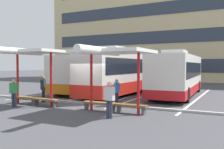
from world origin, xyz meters
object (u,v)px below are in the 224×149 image
at_px(coach_bus_0, 93,74).
at_px(coach_bus_2, 178,75).
at_px(waiting_passenger_3, 14,91).
at_px(waiting_passenger_2, 117,90).
at_px(waiting_shelter_0, 30,53).
at_px(waiting_shelter_1, 111,53).
at_px(bench_1, 45,100).
at_px(waiting_passenger_1, 43,87).
at_px(coach_bus_1, 122,73).
at_px(bench_0, 24,98).
at_px(bench_3, 131,107).
at_px(waiting_passenger_0, 109,97).
at_px(bench_2, 100,104).

height_order(coach_bus_0, coach_bus_2, coach_bus_2).
bearing_deg(waiting_passenger_3, waiting_passenger_2, 31.77).
xyz_separation_m(waiting_shelter_0, waiting_shelter_1, (5.35, 0.07, -0.11)).
bearing_deg(bench_1, coach_bus_2, 56.30).
xyz_separation_m(coach_bus_2, waiting_passenger_1, (-7.02, -7.48, -0.66)).
relative_size(coach_bus_1, bench_0, 5.71).
bearing_deg(bench_3, waiting_passenger_1, 171.67).
xyz_separation_m(coach_bus_2, waiting_passenger_0, (-0.87, -9.94, -0.69)).
height_order(bench_2, waiting_passenger_0, waiting_passenger_0).
bearing_deg(bench_3, bench_1, -177.59).
relative_size(coach_bus_0, bench_1, 6.40).
distance_m(bench_3, waiting_passenger_2, 2.55).
bearing_deg(waiting_passenger_1, bench_2, -11.35).
bearing_deg(coach_bus_1, bench_1, -102.14).
xyz_separation_m(coach_bus_0, bench_1, (2.24, -8.97, -1.28)).
bearing_deg(bench_1, waiting_passenger_3, -142.04).
bearing_deg(bench_2, coach_bus_1, 105.87).
bearing_deg(coach_bus_0, waiting_passenger_2, -49.53).
height_order(waiting_shelter_0, bench_3, waiting_shelter_0).
bearing_deg(bench_1, waiting_passenger_0, -14.58).
bearing_deg(waiting_shelter_0, waiting_passenger_3, -120.33).
relative_size(coach_bus_1, bench_1, 5.76).
bearing_deg(coach_bus_1, waiting_passenger_1, -114.82).
height_order(bench_2, waiting_passenger_1, waiting_passenger_1).
relative_size(waiting_passenger_0, waiting_passenger_1, 0.98).
bearing_deg(waiting_passenger_1, coach_bus_1, 65.18).
distance_m(waiting_passenger_0, waiting_passenger_2, 3.55).
xyz_separation_m(coach_bus_0, waiting_passenger_0, (7.15, -10.25, -0.66)).
xyz_separation_m(coach_bus_0, coach_bus_2, (8.02, -0.31, 0.02)).
height_order(coach_bus_2, bench_2, coach_bus_2).
xyz_separation_m(bench_3, waiting_passenger_1, (-6.60, 0.97, 0.64)).
distance_m(coach_bus_2, bench_2, 8.83).
bearing_deg(bench_0, waiting_passenger_1, 62.62).
bearing_deg(coach_bus_1, coach_bus_0, 155.53).
distance_m(waiting_shelter_0, waiting_passenger_3, 2.39).
bearing_deg(waiting_passenger_2, bench_0, -160.48).
xyz_separation_m(coach_bus_1, waiting_passenger_0, (3.35, -8.52, -0.81)).
height_order(waiting_passenger_2, waiting_passenger_3, waiting_passenger_3).
relative_size(waiting_shelter_0, waiting_passenger_1, 2.55).
height_order(coach_bus_1, waiting_shelter_1, coach_bus_1).
xyz_separation_m(coach_bus_0, bench_0, (0.44, -8.86, -1.27)).
bearing_deg(waiting_passenger_2, coach_bus_2, 72.27).
distance_m(bench_0, bench_3, 7.16).
xyz_separation_m(coach_bus_0, waiting_shelter_0, (1.34, -9.23, 1.50)).
bearing_deg(bench_2, waiting_passenger_2, 86.49).
height_order(waiting_passenger_1, waiting_passenger_3, waiting_passenger_1).
bearing_deg(waiting_passenger_2, bench_1, -150.80).
height_order(waiting_shelter_0, waiting_passenger_2, waiting_shelter_0).
relative_size(bench_3, waiting_passenger_3, 1.02).
bearing_deg(coach_bus_1, bench_2, -74.13).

